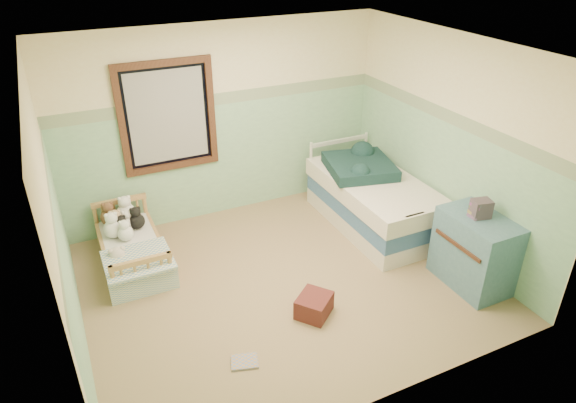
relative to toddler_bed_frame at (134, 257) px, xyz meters
name	(u,v)px	position (x,y,z in m)	size (l,w,h in m)	color
floor	(284,281)	(1.43, -1.05, -0.09)	(4.20, 3.60, 0.02)	brown
ceiling	(282,50)	(1.43, -1.05, 2.43)	(4.20, 3.60, 0.02)	white
wall_back	(223,123)	(1.43, 0.75, 1.17)	(4.20, 0.04, 2.50)	beige
wall_front	(390,280)	(1.43, -2.85, 1.17)	(4.20, 0.04, 2.50)	beige
wall_left	(56,227)	(-0.67, -1.05, 1.17)	(0.04, 3.60, 2.50)	beige
wall_right	(449,145)	(3.53, -1.05, 1.17)	(0.04, 3.60, 2.50)	beige
wainscot_mint	(226,159)	(1.43, 0.74, 0.67)	(4.20, 0.01, 1.50)	#7CAF8A
border_strip	(222,99)	(1.43, 0.74, 1.49)	(4.20, 0.01, 0.15)	#446D4B
window_frame	(168,117)	(0.73, 0.71, 1.37)	(1.16, 0.06, 1.36)	#331810
window_blinds	(168,117)	(0.73, 0.72, 1.37)	(0.92, 0.01, 1.12)	beige
toddler_bed_frame	(134,257)	(0.00, 0.00, 0.00)	(0.65, 1.31, 0.17)	#9B6939
toddler_mattress	(132,247)	(0.00, 0.00, 0.14)	(0.60, 1.25, 0.12)	white
patchwork_quilt	(138,260)	(0.00, -0.41, 0.22)	(0.71, 0.65, 0.03)	#5F92BD
plush_bed_brown	(109,217)	(-0.15, 0.50, 0.31)	(0.21, 0.21, 0.21)	brown
plush_bed_white	(126,213)	(0.05, 0.50, 0.32)	(0.23, 0.23, 0.23)	white
plush_bed_tan	(117,225)	(-0.10, 0.28, 0.31)	(0.20, 0.20, 0.20)	tan
plush_bed_dark	(137,221)	(0.13, 0.28, 0.30)	(0.19, 0.19, 0.19)	black
plush_floor_cream	(120,267)	(-0.19, -0.22, 0.05)	(0.27, 0.27, 0.27)	beige
plush_floor_tan	(126,280)	(-0.16, -0.44, 0.03)	(0.23, 0.23, 0.23)	tan
twin_bed_frame	(372,217)	(2.98, -0.46, 0.03)	(0.94, 1.88, 0.22)	white
twin_boxspring	(373,203)	(2.98, -0.46, 0.25)	(0.94, 1.88, 0.22)	navy
twin_mattress	(375,187)	(2.98, -0.46, 0.47)	(0.98, 1.91, 0.22)	white
teal_blanket	(360,166)	(2.93, -0.16, 0.65)	(0.80, 0.84, 0.14)	black
dresser	(475,251)	(3.26, -1.95, 0.33)	(0.51, 0.82, 0.82)	#3E6579
book_stack	(481,209)	(3.26, -1.92, 0.83)	(0.19, 0.15, 0.19)	brown
red_pillow	(314,305)	(1.47, -1.68, 0.02)	(0.34, 0.30, 0.22)	maroon
floor_book	(245,362)	(0.60, -1.99, -0.07)	(0.24, 0.19, 0.02)	gold
extra_plush_0	(129,216)	(0.07, 0.48, 0.28)	(0.16, 0.16, 0.16)	white
extra_plush_1	(113,229)	(-0.15, 0.20, 0.31)	(0.22, 0.22, 0.22)	white
extra_plush_2	(122,228)	(-0.05, 0.21, 0.29)	(0.17, 0.17, 0.17)	black
extra_plush_3	(126,233)	(-0.04, 0.07, 0.29)	(0.18, 0.18, 0.18)	white
extra_plush_4	(128,223)	(0.03, 0.31, 0.29)	(0.17, 0.17, 0.17)	white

